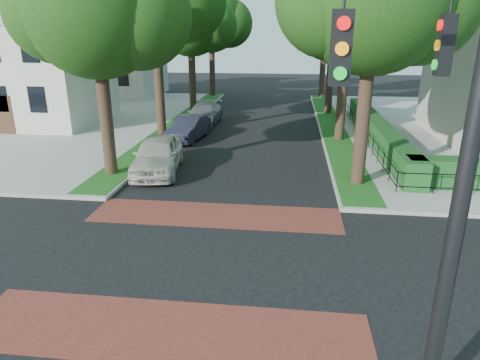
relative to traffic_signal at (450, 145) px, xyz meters
name	(u,v)px	position (x,y,z in m)	size (l,w,h in m)	color
ground	(197,259)	(-4.89, 4.41, -4.71)	(120.00, 120.00, 0.00)	black
crosswalk_far	(216,215)	(-4.89, 7.61, -4.70)	(9.00, 2.20, 0.01)	maroon
crosswalk_near	(166,331)	(-4.89, 1.21, -4.70)	(9.00, 2.20, 0.01)	maroon
grass_strip_ne	(331,125)	(0.51, 23.51, -4.55)	(1.60, 29.80, 0.02)	#1A4C15
grass_strip_nw	(180,121)	(-10.29, 23.51, -4.55)	(1.60, 29.80, 0.02)	#1A4C15
tree_right_far	(335,23)	(0.71, 28.64, 2.20)	(7.25, 6.23, 9.74)	black
tree_right_back	(327,21)	(0.72, 37.64, 2.56)	(7.50, 6.45, 10.20)	black
tree_left_near	(99,6)	(-10.28, 11.64, 2.56)	(7.50, 6.45, 10.20)	black
tree_left_far	(192,21)	(-10.29, 28.63, 2.41)	(7.00, 6.02, 9.86)	black
tree_left_back	(213,20)	(-10.28, 37.65, 2.70)	(7.75, 6.66, 10.44)	black
hedge_main_road	(377,130)	(2.81, 19.41, -3.96)	(1.00, 18.00, 1.20)	#16411B
fence_main_road	(363,132)	(2.01, 19.41, -4.11)	(0.06, 18.00, 0.90)	black
house_left_near	(30,51)	(-20.38, 22.41, 0.33)	(10.00, 9.00, 10.14)	beige
house_left_far	(111,45)	(-20.38, 36.41, 0.33)	(10.00, 9.00, 10.14)	#B5AEA2
traffic_signal	(450,145)	(0.00, 0.00, 0.00)	(2.17, 2.00, 8.00)	black
parked_car_front	(158,155)	(-8.44, 12.27, -3.86)	(2.01, 5.00, 1.70)	beige
parked_car_middle	(189,128)	(-8.49, 18.74, -3.99)	(1.52, 4.37, 1.44)	black
parked_car_rear	(204,114)	(-8.49, 23.44, -3.96)	(2.08, 5.12, 1.49)	slate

